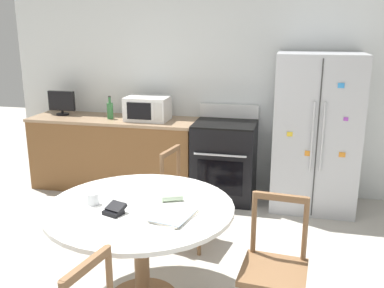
{
  "coord_description": "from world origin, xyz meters",
  "views": [
    {
      "loc": [
        0.94,
        -2.5,
        1.97
      ],
      "look_at": [
        0.08,
        1.15,
        0.95
      ],
      "focal_mm": 40.0,
      "sensor_mm": 36.0,
      "label": 1
    }
  ],
  "objects_px": {
    "wallet": "(115,210)",
    "dining_chair_right": "(274,269)",
    "oven_range": "(225,160)",
    "candle_glass": "(93,199)",
    "microwave": "(148,109)",
    "counter_bottle": "(110,110)",
    "refrigerator": "(316,133)",
    "countertop_tv": "(62,102)",
    "dining_chair_far": "(186,199)"
  },
  "relations": [
    {
      "from": "wallet",
      "to": "dining_chair_right",
      "type": "bearing_deg",
      "value": 5.41
    },
    {
      "from": "oven_range",
      "to": "candle_glass",
      "type": "bearing_deg",
      "value": -105.24
    },
    {
      "from": "microwave",
      "to": "candle_glass",
      "type": "bearing_deg",
      "value": -81.14
    },
    {
      "from": "candle_glass",
      "to": "dining_chair_right",
      "type": "bearing_deg",
      "value": -0.51
    },
    {
      "from": "candle_glass",
      "to": "counter_bottle",
      "type": "bearing_deg",
      "value": 110.53
    },
    {
      "from": "refrigerator",
      "to": "countertop_tv",
      "type": "height_order",
      "value": "refrigerator"
    },
    {
      "from": "refrigerator",
      "to": "dining_chair_far",
      "type": "bearing_deg",
      "value": -135.24
    },
    {
      "from": "oven_range",
      "to": "counter_bottle",
      "type": "relative_size",
      "value": 3.86
    },
    {
      "from": "dining_chair_far",
      "to": "wallet",
      "type": "bearing_deg",
      "value": -0.65
    },
    {
      "from": "microwave",
      "to": "dining_chair_far",
      "type": "bearing_deg",
      "value": -57.24
    },
    {
      "from": "countertop_tv",
      "to": "counter_bottle",
      "type": "height_order",
      "value": "countertop_tv"
    },
    {
      "from": "dining_chair_far",
      "to": "candle_glass",
      "type": "distance_m",
      "value": 1.15
    },
    {
      "from": "counter_bottle",
      "to": "wallet",
      "type": "height_order",
      "value": "counter_bottle"
    },
    {
      "from": "dining_chair_right",
      "to": "dining_chair_far",
      "type": "bearing_deg",
      "value": -45.44
    },
    {
      "from": "candle_glass",
      "to": "wallet",
      "type": "xyz_separation_m",
      "value": [
        0.21,
        -0.11,
        -0.01
      ]
    },
    {
      "from": "countertop_tv",
      "to": "refrigerator",
      "type": "bearing_deg",
      "value": -1.51
    },
    {
      "from": "counter_bottle",
      "to": "dining_chair_far",
      "type": "height_order",
      "value": "counter_bottle"
    },
    {
      "from": "oven_range",
      "to": "countertop_tv",
      "type": "height_order",
      "value": "countertop_tv"
    },
    {
      "from": "oven_range",
      "to": "dining_chair_far",
      "type": "relative_size",
      "value": 1.2
    },
    {
      "from": "microwave",
      "to": "countertop_tv",
      "type": "height_order",
      "value": "countertop_tv"
    },
    {
      "from": "refrigerator",
      "to": "wallet",
      "type": "height_order",
      "value": "refrigerator"
    },
    {
      "from": "dining_chair_far",
      "to": "wallet",
      "type": "relative_size",
      "value": 5.69
    },
    {
      "from": "refrigerator",
      "to": "microwave",
      "type": "height_order",
      "value": "refrigerator"
    },
    {
      "from": "counter_bottle",
      "to": "dining_chair_far",
      "type": "distance_m",
      "value": 1.8
    },
    {
      "from": "refrigerator",
      "to": "counter_bottle",
      "type": "xyz_separation_m",
      "value": [
        -2.41,
        0.0,
        0.15
      ]
    },
    {
      "from": "oven_range",
      "to": "dining_chair_right",
      "type": "xyz_separation_m",
      "value": [
        0.68,
        -2.2,
        -0.03
      ]
    },
    {
      "from": "dining_chair_far",
      "to": "dining_chair_right",
      "type": "distance_m",
      "value": 1.32
    },
    {
      "from": "microwave",
      "to": "dining_chair_far",
      "type": "xyz_separation_m",
      "value": [
        0.77,
        -1.2,
        -0.61
      ]
    },
    {
      "from": "counter_bottle",
      "to": "dining_chair_right",
      "type": "xyz_separation_m",
      "value": [
        2.09,
        -2.18,
        -0.57
      ]
    },
    {
      "from": "refrigerator",
      "to": "dining_chair_right",
      "type": "bearing_deg",
      "value": -98.42
    },
    {
      "from": "countertop_tv",
      "to": "candle_glass",
      "type": "distance_m",
      "value": 2.72
    },
    {
      "from": "candle_glass",
      "to": "wallet",
      "type": "distance_m",
      "value": 0.24
    },
    {
      "from": "countertop_tv",
      "to": "microwave",
      "type": "bearing_deg",
      "value": -2.38
    },
    {
      "from": "counter_bottle",
      "to": "candle_glass",
      "type": "relative_size",
      "value": 3.24
    },
    {
      "from": "dining_chair_right",
      "to": "microwave",
      "type": "bearing_deg",
      "value": -49.15
    },
    {
      "from": "countertop_tv",
      "to": "wallet",
      "type": "relative_size",
      "value": 2.18
    },
    {
      "from": "counter_bottle",
      "to": "candle_glass",
      "type": "xyz_separation_m",
      "value": [
        0.81,
        -2.17,
        -0.2
      ]
    },
    {
      "from": "candle_glass",
      "to": "countertop_tv",
      "type": "bearing_deg",
      "value": 123.69
    },
    {
      "from": "countertop_tv",
      "to": "wallet",
      "type": "xyz_separation_m",
      "value": [
        1.71,
        -2.36,
        -0.27
      ]
    },
    {
      "from": "microwave",
      "to": "countertop_tv",
      "type": "bearing_deg",
      "value": 177.62
    },
    {
      "from": "microwave",
      "to": "candle_glass",
      "type": "xyz_separation_m",
      "value": [
        0.34,
        -2.2,
        -0.24
      ]
    },
    {
      "from": "dining_chair_far",
      "to": "counter_bottle",
      "type": "bearing_deg",
      "value": -122.95
    },
    {
      "from": "oven_range",
      "to": "dining_chair_right",
      "type": "distance_m",
      "value": 2.31
    },
    {
      "from": "oven_range",
      "to": "wallet",
      "type": "xyz_separation_m",
      "value": [
        -0.39,
        -2.3,
        0.32
      ]
    },
    {
      "from": "microwave",
      "to": "counter_bottle",
      "type": "relative_size",
      "value": 1.8
    },
    {
      "from": "dining_chair_far",
      "to": "candle_glass",
      "type": "height_order",
      "value": "dining_chair_far"
    },
    {
      "from": "countertop_tv",
      "to": "candle_glass",
      "type": "relative_size",
      "value": 4.0
    },
    {
      "from": "counter_bottle",
      "to": "dining_chair_right",
      "type": "height_order",
      "value": "counter_bottle"
    },
    {
      "from": "oven_range",
      "to": "countertop_tv",
      "type": "distance_m",
      "value": 2.18
    },
    {
      "from": "refrigerator",
      "to": "counter_bottle",
      "type": "height_order",
      "value": "refrigerator"
    }
  ]
}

